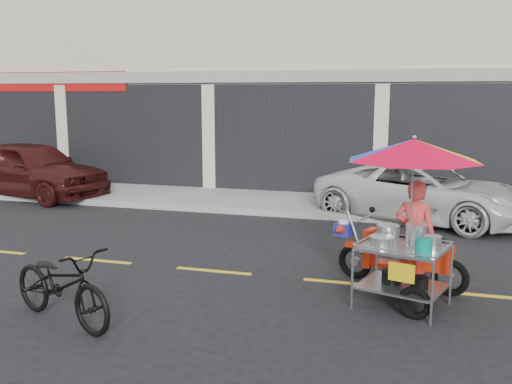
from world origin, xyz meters
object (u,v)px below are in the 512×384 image
(white_pickup, at_px, (422,192))
(food_vendor_rig, at_px, (411,197))
(maroon_sedan, at_px, (31,169))
(near_bicycle, at_px, (61,285))

(white_pickup, relative_size, food_vendor_rig, 2.04)
(maroon_sedan, bearing_deg, food_vendor_rig, -104.88)
(maroon_sedan, xyz_separation_m, white_pickup, (9.76, -0.08, -0.12))
(maroon_sedan, relative_size, food_vendor_rig, 1.99)
(maroon_sedan, height_order, white_pickup, maroon_sedan)
(white_pickup, bearing_deg, maroon_sedan, 109.98)
(near_bicycle, relative_size, food_vendor_rig, 0.82)
(maroon_sedan, xyz_separation_m, food_vendor_rig, (9.58, -5.03, 0.63))
(white_pickup, xyz_separation_m, near_bicycle, (-4.05, -6.89, -0.15))
(maroon_sedan, bearing_deg, white_pickup, -77.67)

